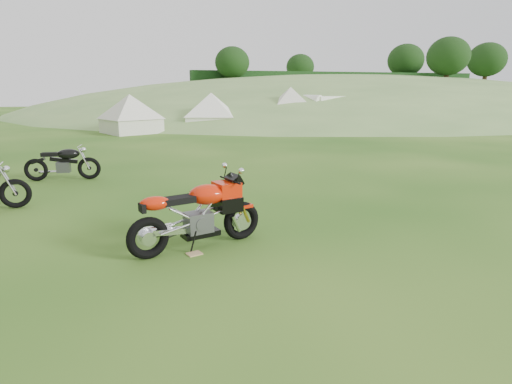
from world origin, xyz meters
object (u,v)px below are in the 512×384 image
object	(u,v)px
tent_left	(130,112)
caravan	(332,110)
plywood_board	(194,254)
tent_mid	(211,110)
vintage_moto_d	(62,162)
tent_right	(290,107)
sport_motorcycle	(197,209)

from	to	relation	value
tent_left	caravan	bearing A→B (deg)	-19.00
plywood_board	tent_left	distance (m)	19.36
tent_left	caravan	world-z (taller)	tent_left
tent_mid	tent_left	bearing A→B (deg)	-152.90
vintage_moto_d	plywood_board	bearing A→B (deg)	-61.34
tent_mid	tent_right	distance (m)	5.33
tent_mid	tent_right	xyz separation A→B (m)	(5.32, 0.22, 0.11)
vintage_moto_d	tent_right	world-z (taller)	tent_right
sport_motorcycle	plywood_board	world-z (taller)	sport_motorcycle
tent_left	tent_right	world-z (taller)	tent_right
sport_motorcycle	vintage_moto_d	xyz separation A→B (m)	(-2.62, 6.36, -0.14)
vintage_moto_d	tent_left	xyz separation A→B (m)	(2.36, 12.72, 0.65)
tent_mid	tent_right	world-z (taller)	tent_right
plywood_board	vintage_moto_d	distance (m)	7.09
tent_mid	vintage_moto_d	bearing A→B (deg)	-98.21
plywood_board	vintage_moto_d	world-z (taller)	vintage_moto_d
sport_motorcycle	tent_left	size ratio (longest dim) A/B	0.81
sport_motorcycle	vintage_moto_d	world-z (taller)	sport_motorcycle
vintage_moto_d	caravan	xyz separation A→B (m)	(15.63, 13.67, 0.49)
sport_motorcycle	caravan	distance (m)	23.88
vintage_moto_d	tent_mid	bearing A→B (deg)	69.47
tent_left	plywood_board	bearing A→B (deg)	-112.64
sport_motorcycle	caravan	size ratio (longest dim) A/B	0.51
plywood_board	caravan	bearing A→B (deg)	57.12
plywood_board	caravan	xyz separation A→B (m)	(13.11, 20.28, 1.00)
tent_mid	caravan	world-z (taller)	tent_mid
sport_motorcycle	tent_mid	xyz separation A→B (m)	(4.55, 19.66, 0.54)
plywood_board	tent_left	xyz separation A→B (m)	(-0.16, 19.33, 1.16)
plywood_board	sport_motorcycle	bearing A→B (deg)	67.20
sport_motorcycle	tent_mid	bearing A→B (deg)	62.90
tent_left	tent_right	distance (m)	10.17
vintage_moto_d	tent_left	distance (m)	12.95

